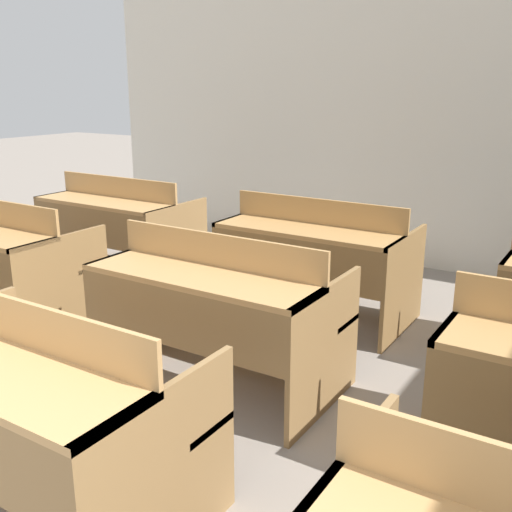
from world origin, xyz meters
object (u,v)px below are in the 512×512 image
(bench_front_center, at_px, (29,402))
(bench_third_left, at_px, (118,223))
(bench_third_center, at_px, (315,255))
(bench_second_center, at_px, (217,306))

(bench_front_center, height_order, bench_third_left, same)
(bench_front_center, relative_size, bench_third_left, 1.00)
(bench_third_left, bearing_deg, bench_third_center, 0.24)
(bench_front_center, distance_m, bench_third_center, 2.40)
(bench_third_center, bearing_deg, bench_third_left, -179.76)
(bench_front_center, xyz_separation_m, bench_third_center, (0.00, 2.40, 0.00))
(bench_second_center, xyz_separation_m, bench_third_left, (-1.92, 1.18, 0.00))
(bench_second_center, relative_size, bench_third_center, 1.00)
(bench_front_center, relative_size, bench_third_center, 1.00)
(bench_third_left, bearing_deg, bench_front_center, -51.39)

